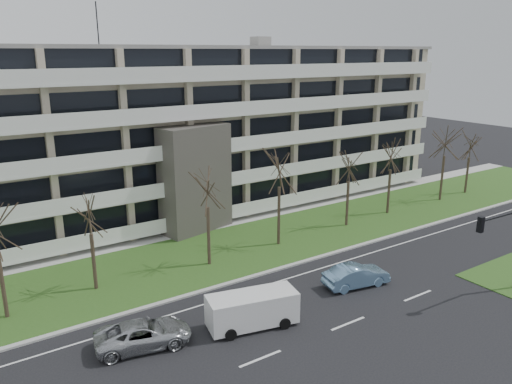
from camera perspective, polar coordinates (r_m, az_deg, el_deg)
ground at (r=29.58m, az=10.47°, el=-14.57°), size 160.00×160.00×0.00m
grass_verge at (r=38.85m, az=-3.01°, el=-6.60°), size 90.00×10.00×0.06m
curb at (r=34.98m, az=1.25°, el=-9.16°), size 90.00×0.35×0.12m
sidewalk at (r=43.35m, az=-6.76°, el=-4.24°), size 90.00×2.00×0.08m
lane_edge_line at (r=33.91m, az=2.73°, el=-10.13°), size 90.00×0.12×0.01m
apartment_building at (r=47.49m, az=-10.87°, el=6.81°), size 60.50×15.10×18.75m
silver_pickup at (r=27.51m, az=-12.73°, el=-15.57°), size 5.34×3.31×1.38m
blue_sedan at (r=33.58m, az=11.38°, el=-9.35°), size 4.64×2.33×1.46m
white_van at (r=28.37m, az=-0.30°, el=-12.99°), size 5.30×2.92×1.94m
traffic_signal at (r=34.38m, az=26.91°, el=-4.76°), size 5.02×0.53×5.81m
tree_2 at (r=32.54m, az=-18.55°, el=-2.23°), size 3.35×3.35×6.71m
tree_3 at (r=34.49m, az=-5.60°, el=0.90°), size 3.86×3.86×7.72m
tree_4 at (r=37.99m, az=2.70°, el=3.26°), size 4.23×4.23×8.46m
tree_5 at (r=43.24m, az=10.63°, el=3.16°), size 3.57×3.57×7.15m
tree_6 at (r=47.53m, az=15.25°, el=4.42°), size 3.78×3.78×7.57m
tree_7 at (r=53.46m, az=20.91°, el=5.79°), size 4.16×4.16×8.32m
tree_8 at (r=57.43m, az=23.34°, el=5.13°), size 3.50×3.50×7.01m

